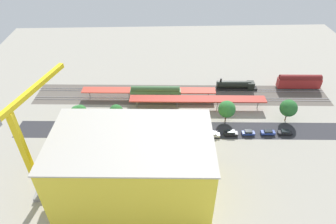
{
  "coord_description": "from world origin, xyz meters",
  "views": [
    {
      "loc": [
        8.81,
        80.46,
        66.53
      ],
      "look_at": [
        6.15,
        2.72,
        7.71
      ],
      "focal_mm": 31.65,
      "sensor_mm": 36.0,
      "label": 1
    }
  ],
  "objects_px": {
    "parked_car_3": "(231,133)",
    "parked_car_6": "(176,135)",
    "platform_canopy_near": "(198,99)",
    "construction_building": "(133,166)",
    "parked_car_0": "(285,133)",
    "passenger_coach": "(299,81)",
    "street_tree_2": "(78,112)",
    "platform_canopy_far": "(149,90)",
    "locomotive": "(237,85)",
    "parked_car_2": "(248,133)",
    "street_tree_0": "(116,111)",
    "street_tree_1": "(289,108)",
    "street_tree_3": "(80,111)",
    "traffic_light": "(119,129)",
    "parked_car_5": "(195,134)",
    "freight_coach_far": "(155,93)",
    "tower_crane": "(29,142)",
    "parked_car_4": "(213,135)",
    "box_truck_1": "(159,141)",
    "street_tree_4": "(227,109)",
    "box_truck_0": "(159,140)"
  },
  "relations": [
    {
      "from": "platform_canopy_near",
      "to": "locomotive",
      "type": "relative_size",
      "value": 3.04
    },
    {
      "from": "parked_car_6",
      "to": "street_tree_4",
      "type": "height_order",
      "value": "street_tree_4"
    },
    {
      "from": "box_truck_0",
      "to": "street_tree_2",
      "type": "bearing_deg",
      "value": -23.31
    },
    {
      "from": "parked_car_3",
      "to": "platform_canopy_far",
      "type": "bearing_deg",
      "value": -39.41
    },
    {
      "from": "locomotive",
      "to": "platform_canopy_near",
      "type": "bearing_deg",
      "value": 34.72
    },
    {
      "from": "box_truck_0",
      "to": "street_tree_3",
      "type": "bearing_deg",
      "value": -24.28
    },
    {
      "from": "parked_car_2",
      "to": "traffic_light",
      "type": "bearing_deg",
      "value": 1.74
    },
    {
      "from": "platform_canopy_near",
      "to": "street_tree_0",
      "type": "height_order",
      "value": "street_tree_0"
    },
    {
      "from": "street_tree_2",
      "to": "street_tree_4",
      "type": "height_order",
      "value": "street_tree_4"
    },
    {
      "from": "street_tree_4",
      "to": "traffic_light",
      "type": "relative_size",
      "value": 1.18
    },
    {
      "from": "passenger_coach",
      "to": "street_tree_2",
      "type": "bearing_deg",
      "value": 12.92
    },
    {
      "from": "parked_car_3",
      "to": "parked_car_0",
      "type": "bearing_deg",
      "value": 179.46
    },
    {
      "from": "freight_coach_far",
      "to": "box_truck_0",
      "type": "bearing_deg",
      "value": 92.6
    },
    {
      "from": "locomotive",
      "to": "parked_car_6",
      "type": "bearing_deg",
      "value": 46.96
    },
    {
      "from": "platform_canopy_far",
      "to": "parked_car_3",
      "type": "distance_m",
      "value": 36.27
    },
    {
      "from": "parked_car_3",
      "to": "parked_car_6",
      "type": "height_order",
      "value": "parked_car_3"
    },
    {
      "from": "tower_crane",
      "to": "box_truck_0",
      "type": "relative_size",
      "value": 3.4
    },
    {
      "from": "platform_canopy_near",
      "to": "construction_building",
      "type": "distance_m",
      "value": 43.39
    },
    {
      "from": "passenger_coach",
      "to": "parked_car_2",
      "type": "xyz_separation_m",
      "value": [
        27.89,
        28.29,
        -2.55
      ]
    },
    {
      "from": "parked_car_5",
      "to": "construction_building",
      "type": "distance_m",
      "value": 29.75
    },
    {
      "from": "parked_car_6",
      "to": "street_tree_1",
      "type": "distance_m",
      "value": 40.62
    },
    {
      "from": "locomotive",
      "to": "box_truck_0",
      "type": "bearing_deg",
      "value": 44.65
    },
    {
      "from": "traffic_light",
      "to": "parked_car_2",
      "type": "bearing_deg",
      "value": -178.26
    },
    {
      "from": "parked_car_6",
      "to": "tower_crane",
      "type": "distance_m",
      "value": 45.52
    },
    {
      "from": "parked_car_3",
      "to": "street_tree_3",
      "type": "bearing_deg",
      "value": -9.64
    },
    {
      "from": "street_tree_3",
      "to": "parked_car_3",
      "type": "bearing_deg",
      "value": 170.36
    },
    {
      "from": "locomotive",
      "to": "parked_car_5",
      "type": "distance_m",
      "value": 34.86
    },
    {
      "from": "street_tree_2",
      "to": "freight_coach_far",
      "type": "bearing_deg",
      "value": -153.88
    },
    {
      "from": "platform_canopy_far",
      "to": "locomotive",
      "type": "relative_size",
      "value": 3.11
    },
    {
      "from": "passenger_coach",
      "to": "street_tree_1",
      "type": "bearing_deg",
      "value": 58.96
    },
    {
      "from": "passenger_coach",
      "to": "tower_crane",
      "type": "distance_m",
      "value": 102.78
    },
    {
      "from": "platform_canopy_near",
      "to": "parked_car_5",
      "type": "distance_m",
      "value": 16.53
    },
    {
      "from": "locomotive",
      "to": "traffic_light",
      "type": "bearing_deg",
      "value": 33.16
    },
    {
      "from": "parked_car_0",
      "to": "parked_car_6",
      "type": "xyz_separation_m",
      "value": [
        36.87,
        0.03,
        0.04
      ]
    },
    {
      "from": "street_tree_0",
      "to": "street_tree_3",
      "type": "xyz_separation_m",
      "value": [
        12.32,
        0.31,
        0.68
      ]
    },
    {
      "from": "parked_car_4",
      "to": "street_tree_3",
      "type": "distance_m",
      "value": 46.27
    },
    {
      "from": "locomotive",
      "to": "street_tree_2",
      "type": "distance_m",
      "value": 63.74
    },
    {
      "from": "parked_car_3",
      "to": "street_tree_1",
      "type": "height_order",
      "value": "street_tree_1"
    },
    {
      "from": "box_truck_1",
      "to": "street_tree_1",
      "type": "bearing_deg",
      "value": -166.24
    },
    {
      "from": "passenger_coach",
      "to": "parked_car_3",
      "type": "height_order",
      "value": "passenger_coach"
    },
    {
      "from": "passenger_coach",
      "to": "street_tree_0",
      "type": "distance_m",
      "value": 75.39
    },
    {
      "from": "street_tree_0",
      "to": "street_tree_1",
      "type": "height_order",
      "value": "street_tree_1"
    },
    {
      "from": "platform_canopy_near",
      "to": "street_tree_4",
      "type": "height_order",
      "value": "street_tree_4"
    },
    {
      "from": "platform_canopy_far",
      "to": "parked_car_2",
      "type": "height_order",
      "value": "platform_canopy_far"
    },
    {
      "from": "parked_car_0",
      "to": "parked_car_2",
      "type": "distance_m",
      "value": 12.44
    },
    {
      "from": "passenger_coach",
      "to": "street_tree_3",
      "type": "relative_size",
      "value": 2.46
    },
    {
      "from": "construction_building",
      "to": "box_truck_1",
      "type": "distance_m",
      "value": 20.17
    },
    {
      "from": "parked_car_0",
      "to": "parked_car_4",
      "type": "distance_m",
      "value": 24.55
    },
    {
      "from": "street_tree_3",
      "to": "parked_car_6",
      "type": "bearing_deg",
      "value": 164.81
    },
    {
      "from": "platform_canopy_far",
      "to": "parked_car_5",
      "type": "distance_m",
      "value": 28.01
    }
  ]
}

